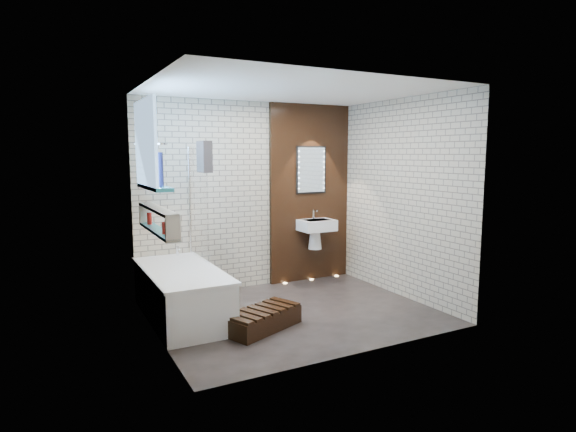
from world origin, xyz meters
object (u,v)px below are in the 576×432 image
bathtub (182,293)px  washbasin (316,229)px  bath_screen (198,203)px  led_mirror (311,170)px  walnut_step (263,320)px

bathtub → washbasin: 2.32m
bath_screen → led_mirror: (1.82, 0.34, 0.37)m
washbasin → walnut_step: bearing=-137.4°
washbasin → led_mirror: led_mirror is taller
bath_screen → led_mirror: bearing=10.7°
led_mirror → bath_screen: bearing=-169.3°
bathtub → walnut_step: bathtub is taller
bath_screen → washbasin: (1.82, 0.18, -0.49)m
bath_screen → bathtub: bearing=-128.9°
bathtub → bath_screen: bearing=51.1°
led_mirror → washbasin: bearing=-90.0°
bathtub → walnut_step: bearing=-47.9°
washbasin → walnut_step: size_ratio=0.66×
walnut_step → led_mirror: bearing=45.7°
bathtub → led_mirror: led_mirror is taller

